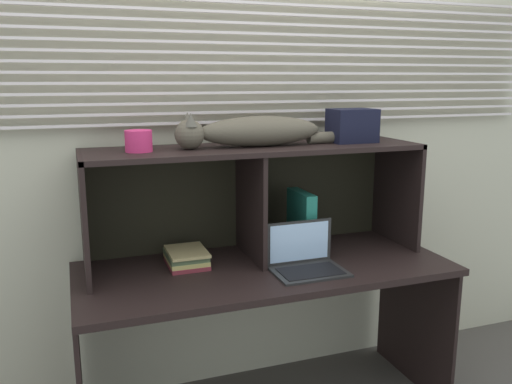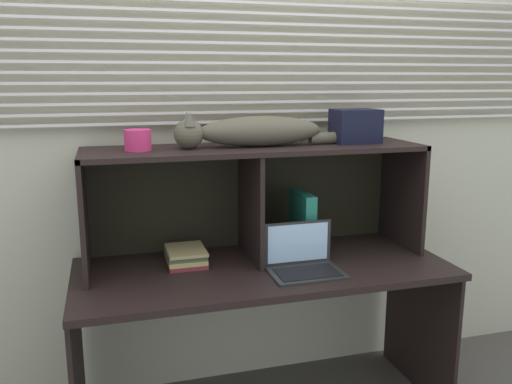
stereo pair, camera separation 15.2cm
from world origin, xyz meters
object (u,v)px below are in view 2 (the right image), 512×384
Objects in this scene: cat at (254,132)px; book_stack at (186,256)px; binder_upright at (302,223)px; small_basket at (138,140)px; storage_box at (355,126)px; laptop at (303,262)px.

cat reaches higher than book_stack.
binder_upright is 1.32× the size of book_stack.
storage_box is at bearing 0.00° from small_basket.
storage_box is at bearing 0.00° from binder_upright.
small_basket is at bearing 180.00° from storage_box.
storage_box is (0.33, 0.23, 0.55)m from laptop.
cat is 0.50m from small_basket.
cat is at bearing 180.00° from binder_upright.
book_stack is at bearing -179.92° from binder_upright.
binder_upright reaches higher than book_stack.
laptop is at bearing -109.47° from binder_upright.
binder_upright is (0.23, 0.00, -0.43)m from cat.
binder_upright is 0.56m from book_stack.
storage_box reaches higher than laptop.
cat and storage_box have the same top height.
book_stack is (-0.47, 0.23, -0.01)m from laptop.
cat is 3.15× the size of binder_upright.
book_stack is at bearing -179.94° from storage_box.
cat is 0.49m from binder_upright.
binder_upright is 2.63× the size of small_basket.
book_stack is 0.98m from storage_box.
cat is 0.60m from laptop.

